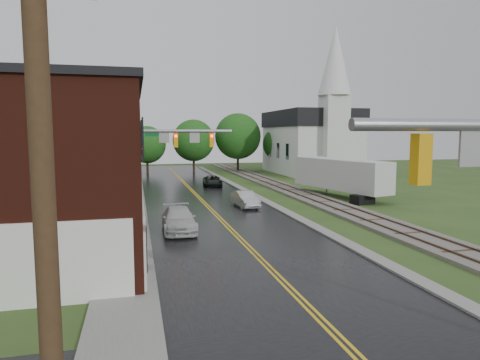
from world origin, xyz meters
name	(u,v)px	position (x,y,z in m)	size (l,w,h in m)	color
main_road	(206,205)	(0.00, 30.00, 0.00)	(10.00, 90.00, 0.02)	black
curb_right	(251,194)	(5.40, 35.00, 0.00)	(0.80, 70.00, 0.12)	gray
sidewalk_left	(130,219)	(-6.20, 25.00, 0.00)	(2.40, 50.00, 0.12)	gray
yellow_house	(57,174)	(-11.00, 26.00, 3.20)	(8.00, 7.00, 6.40)	tan
darkred_building	(87,176)	(-10.00, 35.00, 2.20)	(7.00, 6.00, 4.40)	#3F0F0C
church	(313,135)	(20.00, 53.74, 5.83)	(10.40, 18.40, 20.00)	silver
railroad	(295,192)	(10.00, 35.00, 0.11)	(3.20, 80.00, 0.30)	#59544C
traffic_signal_far	(166,147)	(-3.47, 27.00, 4.97)	(7.34, 0.43, 7.20)	gray
utility_pole_a	(46,239)	(-6.80, 0.00, 4.72)	(1.80, 0.28, 9.00)	#382616
utility_pole_b	(117,155)	(-6.80, 22.00, 4.72)	(1.80, 0.28, 9.00)	#382616
utility_pole_c	(125,145)	(-6.80, 44.00, 4.72)	(1.80, 0.28, 9.00)	#382616
tree_left_c	(51,149)	(-13.85, 39.90, 4.51)	(6.00, 6.00, 7.65)	black
tree_left_e	(107,144)	(-8.85, 45.90, 4.81)	(6.40, 6.40, 8.16)	black
suv_dark	(212,181)	(2.72, 42.03, 0.61)	(2.03, 4.40, 1.22)	black
sedan_silver	(245,199)	(2.93, 27.89, 0.65)	(1.39, 3.97, 1.31)	#A5A5A9
pickup_white	(179,220)	(-3.20, 20.55, 0.71)	(2.00, 4.91, 1.43)	silver
semi_trailer	(341,174)	(13.11, 31.20, 2.16)	(5.12, 11.48, 3.61)	black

